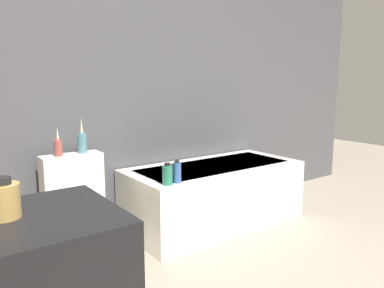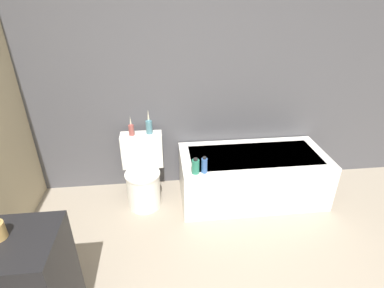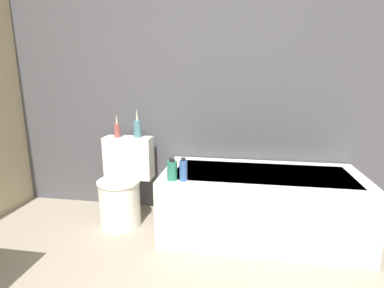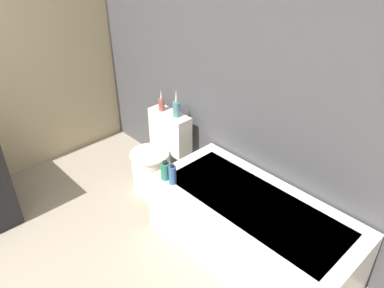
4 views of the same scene
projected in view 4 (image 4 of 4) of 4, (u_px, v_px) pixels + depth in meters
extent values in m
cube|color=#4C4C51|center=(217.00, 60.00, 3.03)|extent=(6.40, 0.06, 2.60)
cube|color=white|center=(251.00, 230.00, 2.84)|extent=(1.56, 0.74, 0.53)
cube|color=#B7BCC6|center=(254.00, 203.00, 2.70)|extent=(1.36, 0.54, 0.01)
cylinder|color=white|center=(151.00, 172.00, 3.59)|extent=(0.35, 0.35, 0.39)
cylinder|color=white|center=(149.00, 154.00, 3.48)|extent=(0.37, 0.37, 0.02)
cube|color=white|center=(170.00, 131.00, 3.55)|extent=(0.44, 0.17, 0.39)
cylinder|color=#994C47|center=(162.00, 105.00, 3.47)|extent=(0.06, 0.06, 0.11)
sphere|color=#994C47|center=(161.00, 99.00, 3.44)|extent=(0.04, 0.04, 0.04)
cone|color=beige|center=(161.00, 94.00, 3.41)|extent=(0.02, 0.02, 0.10)
cylinder|color=teal|center=(176.00, 109.00, 3.36)|extent=(0.07, 0.07, 0.14)
sphere|color=teal|center=(176.00, 102.00, 3.32)|extent=(0.04, 0.04, 0.04)
cone|color=beige|center=(176.00, 96.00, 3.29)|extent=(0.02, 0.02, 0.13)
cylinder|color=#267259|center=(165.00, 171.00, 2.91)|extent=(0.08, 0.08, 0.14)
cylinder|color=black|center=(165.00, 163.00, 2.86)|extent=(0.04, 0.04, 0.02)
cylinder|color=#335999|center=(172.00, 175.00, 2.85)|extent=(0.06, 0.06, 0.15)
cylinder|color=black|center=(172.00, 166.00, 2.81)|extent=(0.03, 0.03, 0.02)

